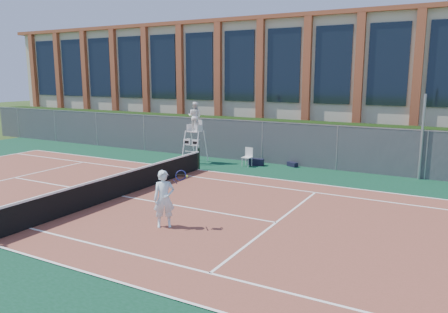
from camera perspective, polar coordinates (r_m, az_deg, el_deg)
The scene contains 13 objects.
ground at distance 17.38m, azimuth -13.20°, elevation -5.15°, with size 120.00×120.00×0.00m, color #233814.
apron at distance 18.10m, azimuth -11.09°, elevation -4.42°, with size 36.00×20.00×0.01m, color #0B331B.
tennis_court at distance 17.38m, azimuth -13.20°, elevation -5.09°, with size 23.77×10.97×0.02m, color brown.
tennis_net at distance 17.25m, azimuth -13.28°, elevation -3.43°, with size 0.10×11.30×1.10m.
fence at distance 24.25m, azimuth 0.69°, elevation 2.20°, with size 40.00×0.06×2.20m, color #595E60, non-canonical shape.
hedge at distance 25.30m, azimuth 1.97°, elevation 2.54°, with size 40.00×1.40×2.20m, color black.
building at distance 32.35m, azimuth 8.48°, elevation 9.59°, with size 45.00×10.60×8.22m.
steel_pole at distance 21.29m, azimuth 24.44°, elevation 2.30°, with size 0.12×0.12×3.83m, color #9EA0A5.
umpire_chair at distance 23.15m, azimuth -3.83°, elevation 5.02°, with size 0.92×1.41×3.29m.
plastic_chair at distance 22.49m, azimuth 3.16°, elevation 0.16°, with size 0.48×0.48×0.96m.
sports_bag_near at distance 22.76m, azimuth 4.18°, elevation -0.72°, with size 0.82×0.33×0.35m, color black.
sports_bag_far at distance 22.67m, azimuth 8.92°, elevation -1.02°, with size 0.58×0.25×0.23m, color black.
tennis_player at distance 13.47m, azimuth -7.81°, elevation -5.49°, with size 1.04×0.82×1.78m.
Camera 1 is at (11.32, -12.36, 4.62)m, focal length 35.00 mm.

